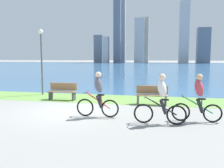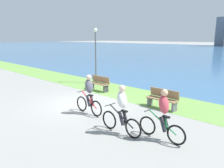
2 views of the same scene
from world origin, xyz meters
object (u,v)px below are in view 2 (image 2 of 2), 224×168
at_px(cyclist_lead, 89,95).
at_px(cyclist_trailing, 122,110).
at_px(bench_far_along_path, 99,83).
at_px(lamppost_tall, 96,48).
at_px(bench_near_path, 163,99).
at_px(cyclist_distant_rear, 163,115).

distance_m(cyclist_lead, cyclist_trailing, 2.39).
distance_m(bench_far_along_path, lamppost_tall, 3.19).
bearing_deg(bench_far_along_path, bench_near_path, -3.87).
xyz_separation_m(cyclist_lead, cyclist_trailing, (2.33, -0.53, -0.00)).
bearing_deg(cyclist_trailing, cyclist_lead, 167.20).
relative_size(cyclist_lead, cyclist_trailing, 0.97).
height_order(cyclist_lead, bench_far_along_path, cyclist_lead).
bearing_deg(bench_far_along_path, lamppost_tall, 142.82).
height_order(bench_far_along_path, lamppost_tall, lamppost_tall).
distance_m(cyclist_distant_rear, bench_near_path, 3.33).
relative_size(bench_far_along_path, lamppost_tall, 0.39).
height_order(bench_near_path, bench_far_along_path, same).
bearing_deg(cyclist_lead, bench_far_along_path, 131.50).
distance_m(bench_near_path, lamppost_tall, 7.16).
relative_size(cyclist_trailing, cyclist_distant_rear, 1.03).
relative_size(cyclist_trailing, bench_far_along_path, 1.18).
bearing_deg(cyclist_lead, cyclist_distant_rear, 0.43).
xyz_separation_m(cyclist_lead, bench_near_path, (1.88, 2.86, -0.39)).
relative_size(cyclist_lead, bench_near_path, 1.14).
distance_m(cyclist_lead, bench_near_path, 3.44).
bearing_deg(cyclist_trailing, bench_near_path, 97.61).
distance_m(bench_near_path, bench_far_along_path, 4.70).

